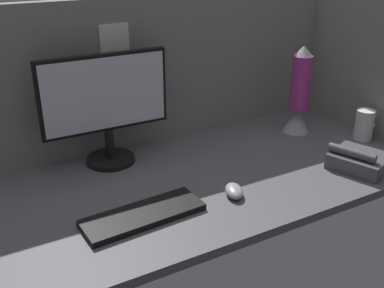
{
  "coord_description": "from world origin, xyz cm",
  "views": [
    {
      "loc": [
        -68.91,
        -123.82,
        75.8
      ],
      "look_at": [
        -8.51,
        0.0,
        14.0
      ],
      "focal_mm": 42.27,
      "sensor_mm": 36.0,
      "label": 1
    }
  ],
  "objects_px": {
    "mouse": "(234,191)",
    "lava_lamp": "(299,97)",
    "mug_ceramic_white": "(365,125)",
    "desk_phone": "(359,160)",
    "monitor": "(106,103)",
    "keyboard": "(143,215)"
  },
  "relations": [
    {
      "from": "mug_ceramic_white",
      "to": "desk_phone",
      "type": "height_order",
      "value": "mug_ceramic_white"
    },
    {
      "from": "keyboard",
      "to": "lava_lamp",
      "type": "xyz_separation_m",
      "value": [
        0.86,
        0.3,
        0.15
      ]
    },
    {
      "from": "keyboard",
      "to": "mug_ceramic_white",
      "type": "bearing_deg",
      "value": 2.22
    },
    {
      "from": "mug_ceramic_white",
      "to": "lava_lamp",
      "type": "height_order",
      "value": "lava_lamp"
    },
    {
      "from": "lava_lamp",
      "to": "mug_ceramic_white",
      "type": "bearing_deg",
      "value": -46.91
    },
    {
      "from": "mouse",
      "to": "lava_lamp",
      "type": "bearing_deg",
      "value": 51.87
    },
    {
      "from": "keyboard",
      "to": "lava_lamp",
      "type": "bearing_deg",
      "value": 16.15
    },
    {
      "from": "mouse",
      "to": "keyboard",
      "type": "bearing_deg",
      "value": -163.34
    },
    {
      "from": "keyboard",
      "to": "mouse",
      "type": "relative_size",
      "value": 3.85
    },
    {
      "from": "lava_lamp",
      "to": "desk_phone",
      "type": "bearing_deg",
      "value": -96.01
    },
    {
      "from": "keyboard",
      "to": "mouse",
      "type": "distance_m",
      "value": 0.31
    },
    {
      "from": "monitor",
      "to": "mug_ceramic_white",
      "type": "height_order",
      "value": "monitor"
    },
    {
      "from": "keyboard",
      "to": "lava_lamp",
      "type": "distance_m",
      "value": 0.92
    },
    {
      "from": "monitor",
      "to": "desk_phone",
      "type": "distance_m",
      "value": 0.94
    },
    {
      "from": "mug_ceramic_white",
      "to": "desk_phone",
      "type": "bearing_deg",
      "value": -141.37
    },
    {
      "from": "mouse",
      "to": "desk_phone",
      "type": "height_order",
      "value": "desk_phone"
    },
    {
      "from": "mouse",
      "to": "monitor",
      "type": "bearing_deg",
      "value": 142.14
    },
    {
      "from": "desk_phone",
      "to": "mouse",
      "type": "bearing_deg",
      "value": 173.42
    },
    {
      "from": "mug_ceramic_white",
      "to": "lava_lamp",
      "type": "distance_m",
      "value": 0.29
    },
    {
      "from": "monitor",
      "to": "mug_ceramic_white",
      "type": "distance_m",
      "value": 1.06
    },
    {
      "from": "mouse",
      "to": "desk_phone",
      "type": "xyz_separation_m",
      "value": [
        0.51,
        -0.06,
        0.01
      ]
    },
    {
      "from": "mouse",
      "to": "desk_phone",
      "type": "distance_m",
      "value": 0.51
    }
  ]
}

